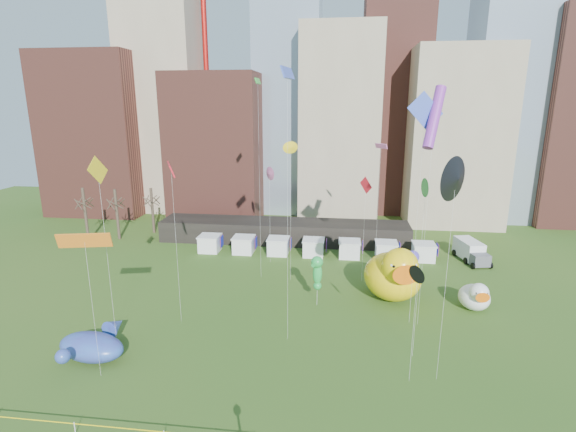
# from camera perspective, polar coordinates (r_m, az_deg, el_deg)

# --- Properties ---
(skyline) EXTENTS (101.00, 23.00, 68.00)m
(skyline) POSITION_cam_1_polar(r_m,az_deg,el_deg) (82.76, 5.66, 14.96)
(skyline) COLOR brown
(skyline) RESTS_ON ground
(pavilion) EXTENTS (38.00, 6.00, 3.20)m
(pavilion) POSITION_cam_1_polar(r_m,az_deg,el_deg) (66.99, -0.56, -2.04)
(pavilion) COLOR black
(pavilion) RESTS_ON ground
(vendor_tents) EXTENTS (33.24, 2.80, 2.40)m
(vendor_tents) POSITION_cam_1_polar(r_m,az_deg,el_deg) (60.98, 3.39, -4.23)
(vendor_tents) COLOR white
(vendor_tents) RESTS_ON ground
(bare_trees) EXTENTS (8.44, 6.44, 8.50)m
(bare_trees) POSITION_cam_1_polar(r_m,az_deg,el_deg) (73.13, -21.50, 0.31)
(bare_trees) COLOR #382B21
(bare_trees) RESTS_ON ground
(big_duck) EXTENTS (7.25, 8.88, 6.44)m
(big_duck) POSITION_cam_1_polar(r_m,az_deg,el_deg) (48.28, 13.78, -7.45)
(big_duck) COLOR yellow
(big_duck) RESTS_ON ground
(small_duck) EXTENTS (3.25, 4.30, 3.27)m
(small_duck) POSITION_cam_1_polar(r_m,az_deg,el_deg) (49.22, 23.43, -9.67)
(small_duck) COLOR white
(small_duck) RESTS_ON ground
(seahorse_green) EXTENTS (1.62, 1.82, 5.48)m
(seahorse_green) POSITION_cam_1_polar(r_m,az_deg,el_deg) (45.43, 3.91, -7.14)
(seahorse_green) COLOR silver
(seahorse_green) RESTS_ON ground
(seahorse_purple) EXTENTS (1.58, 1.85, 5.38)m
(seahorse_purple) POSITION_cam_1_polar(r_m,az_deg,el_deg) (49.25, 16.02, -6.21)
(seahorse_purple) COLOR silver
(seahorse_purple) RESTS_ON ground
(whale_inflatable) EXTENTS (6.32, 7.61, 2.60)m
(whale_inflatable) POSITION_cam_1_polar(r_m,az_deg,el_deg) (41.03, -24.28, -15.22)
(whale_inflatable) COLOR #3B348F
(whale_inflatable) RESTS_ON ground
(box_truck) EXTENTS (3.65, 6.68, 2.69)m
(box_truck) POSITION_cam_1_polar(r_m,az_deg,el_deg) (63.91, 22.90, -4.24)
(box_truck) COLOR white
(box_truck) RESTS_ON ground
(kite_0) EXTENTS (1.31, 1.50, 12.70)m
(kite_0) POSITION_cam_1_polar(r_m,az_deg,el_deg) (50.31, 10.21, 3.69)
(kite_0) COLOR silver
(kite_0) RESTS_ON ground
(kite_1) EXTENTS (1.10, 1.58, 12.91)m
(kite_1) POSITION_cam_1_polar(r_m,az_deg,el_deg) (55.80, -2.47, 5.58)
(kite_1) COLOR silver
(kite_1) RESTS_ON ground
(kite_2) EXTENTS (0.70, 1.17, 9.40)m
(kite_2) POSITION_cam_1_polar(r_m,az_deg,el_deg) (32.82, 16.69, -7.42)
(kite_2) COLOR silver
(kite_2) RESTS_ON ground
(kite_3) EXTENTS (0.38, 2.09, 23.47)m
(kite_3) POSITION_cam_1_polar(r_m,az_deg,el_deg) (50.09, -3.99, 16.85)
(kite_3) COLOR silver
(kite_3) RESTS_ON ground
(kite_4) EXTENTS (0.40, 2.26, 16.82)m
(kite_4) POSITION_cam_1_polar(r_m,az_deg,el_deg) (37.08, -23.71, 4.96)
(kite_4) COLOR silver
(kite_4) RESTS_ON ground
(kite_5) EXTENTS (3.21, 0.90, 21.78)m
(kite_5) POSITION_cam_1_polar(r_m,az_deg,el_deg) (40.01, 17.60, 12.63)
(kite_5) COLOR silver
(kite_5) RESTS_ON ground
(kite_6) EXTENTS (3.82, 1.34, 11.72)m
(kite_6) POSITION_cam_1_polar(r_m,az_deg,el_deg) (34.51, -25.24, -2.98)
(kite_6) COLOR silver
(kite_6) RESTS_ON ground
(kite_7) EXTENTS (2.35, 3.25, 22.30)m
(kite_7) POSITION_cam_1_polar(r_m,az_deg,el_deg) (40.04, 18.72, 12.19)
(kite_7) COLOR silver
(kite_7) RESTS_ON ground
(kite_8) EXTENTS (1.93, 3.45, 15.59)m
(kite_8) POSITION_cam_1_polar(r_m,az_deg,el_deg) (40.30, -15.14, 5.91)
(kite_8) COLOR silver
(kite_8) RESTS_ON ground
(kite_9) EXTENTS (1.48, 1.72, 15.95)m
(kite_9) POSITION_cam_1_polar(r_m,az_deg,el_deg) (55.71, 12.16, 8.79)
(kite_9) COLOR silver
(kite_9) RESTS_ON ground
(kite_10) EXTENTS (2.02, 2.82, 17.24)m
(kite_10) POSITION_cam_1_polar(r_m,az_deg,el_deg) (31.91, 21.25, 4.55)
(kite_10) COLOR silver
(kite_10) RESTS_ON ground
(kite_11) EXTENTS (0.30, 1.46, 15.20)m
(kite_11) POSITION_cam_1_polar(r_m,az_deg,el_deg) (34.77, 17.71, 3.46)
(kite_11) COLOR silver
(kite_11) RESTS_ON ground
(kite_12) EXTENTS (1.14, 1.04, 16.64)m
(kite_12) POSITION_cam_1_polar(r_m,az_deg,el_deg) (49.16, 0.37, 8.89)
(kite_12) COLOR silver
(kite_12) RESTS_ON ground
(kite_13) EXTENTS (0.84, 3.00, 23.48)m
(kite_13) POSITION_cam_1_polar(r_m,az_deg,el_deg) (35.35, -0.05, 18.01)
(kite_13) COLOR silver
(kite_13) RESTS_ON ground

